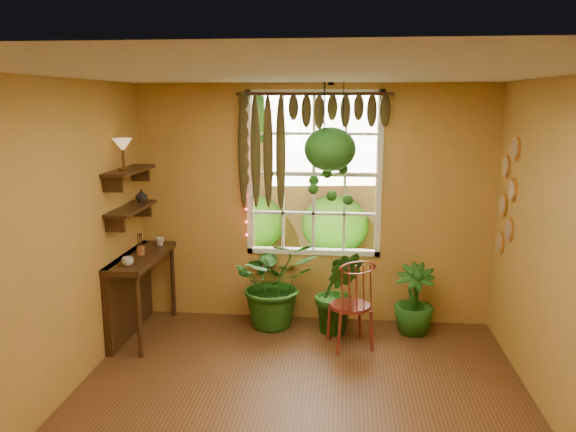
{
  "coord_description": "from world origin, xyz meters",
  "views": [
    {
      "loc": [
        0.35,
        -3.98,
        2.52
      ],
      "look_at": [
        -0.18,
        1.15,
        1.45
      ],
      "focal_mm": 35.0,
      "sensor_mm": 36.0,
      "label": 1
    }
  ],
  "objects_px": {
    "potted_plant_mid": "(338,292)",
    "potted_plant_left": "(275,282)",
    "hanging_basket": "(330,155)",
    "counter_ledge": "(133,285)",
    "windsor_chair": "(351,317)"
  },
  "relations": [
    {
      "from": "potted_plant_mid",
      "to": "potted_plant_left",
      "type": "bearing_deg",
      "value": 169.76
    },
    {
      "from": "potted_plant_mid",
      "to": "hanging_basket",
      "type": "bearing_deg",
      "value": 129.54
    },
    {
      "from": "counter_ledge",
      "to": "hanging_basket",
      "type": "distance_m",
      "value": 2.54
    },
    {
      "from": "hanging_basket",
      "to": "counter_ledge",
      "type": "bearing_deg",
      "value": -169.31
    },
    {
      "from": "potted_plant_left",
      "to": "hanging_basket",
      "type": "height_order",
      "value": "hanging_basket"
    },
    {
      "from": "potted_plant_left",
      "to": "potted_plant_mid",
      "type": "distance_m",
      "value": 0.73
    },
    {
      "from": "windsor_chair",
      "to": "hanging_basket",
      "type": "relative_size",
      "value": 0.85
    },
    {
      "from": "potted_plant_left",
      "to": "potted_plant_mid",
      "type": "height_order",
      "value": "potted_plant_left"
    },
    {
      "from": "potted_plant_mid",
      "to": "hanging_basket",
      "type": "relative_size",
      "value": 0.72
    },
    {
      "from": "windsor_chair",
      "to": "hanging_basket",
      "type": "xyz_separation_m",
      "value": [
        -0.26,
        0.49,
        1.62
      ]
    },
    {
      "from": "potted_plant_mid",
      "to": "counter_ledge",
      "type": "bearing_deg",
      "value": -173.54
    },
    {
      "from": "hanging_basket",
      "to": "potted_plant_mid",
      "type": "bearing_deg",
      "value": -50.46
    },
    {
      "from": "counter_ledge",
      "to": "potted_plant_mid",
      "type": "relative_size",
      "value": 1.28
    },
    {
      "from": "counter_ledge",
      "to": "potted_plant_mid",
      "type": "xyz_separation_m",
      "value": [
        2.21,
        0.25,
        -0.08
      ]
    },
    {
      "from": "windsor_chair",
      "to": "potted_plant_left",
      "type": "bearing_deg",
      "value": 131.7
    }
  ]
}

